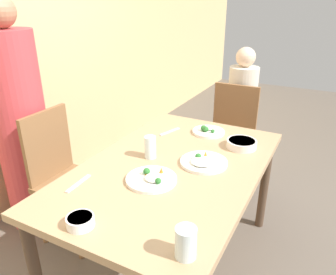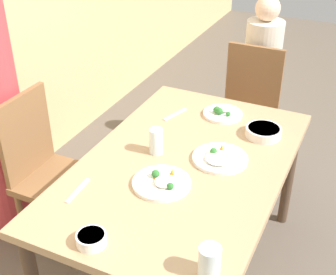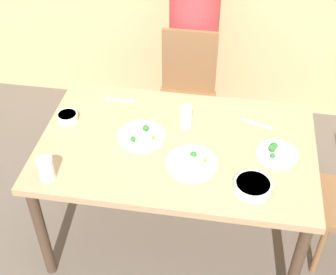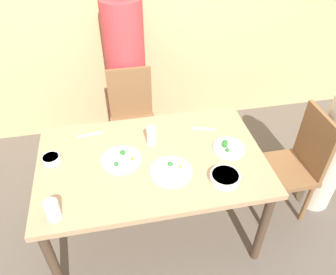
{
  "view_description": "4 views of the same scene",
  "coord_description": "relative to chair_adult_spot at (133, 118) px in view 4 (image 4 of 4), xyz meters",
  "views": [
    {
      "loc": [
        -1.43,
        -0.72,
        1.61
      ],
      "look_at": [
        0.08,
        0.07,
        0.86
      ],
      "focal_mm": 35.0,
      "sensor_mm": 36.0,
      "label": 1
    },
    {
      "loc": [
        -1.69,
        -0.71,
        1.99
      ],
      "look_at": [
        0.0,
        0.08,
        0.86
      ],
      "focal_mm": 50.0,
      "sensor_mm": 36.0,
      "label": 2
    },
    {
      "loc": [
        0.25,
        -1.85,
        2.4
      ],
      "look_at": [
        -0.05,
        0.03,
        0.75
      ],
      "focal_mm": 50.0,
      "sensor_mm": 36.0,
      "label": 3
    },
    {
      "loc": [
        -0.2,
        -1.54,
        2.22
      ],
      "look_at": [
        0.12,
        0.06,
        0.85
      ],
      "focal_mm": 35.0,
      "sensor_mm": 36.0,
      "label": 4
    }
  ],
  "objects": [
    {
      "name": "person_adult",
      "position": [
        -0.0,
        0.34,
        0.25
      ],
      "size": [
        0.35,
        0.35,
        1.62
      ],
      "color": "#C63D42",
      "rests_on": "ground_plane"
    },
    {
      "name": "plate_rice_child",
      "position": [
        0.57,
        -0.81,
        0.26
      ],
      "size": [
        0.22,
        0.22,
        0.06
      ],
      "color": "white",
      "rests_on": "dining_table"
    },
    {
      "name": "chair_adult_spot",
      "position": [
        0.0,
        0.0,
        0.0
      ],
      "size": [
        0.4,
        0.4,
        0.92
      ],
      "color": "brown",
      "rests_on": "ground_plane"
    },
    {
      "name": "bowl_rice_small",
      "position": [
        -0.59,
        -0.71,
        0.27
      ],
      "size": [
        0.12,
        0.12,
        0.04
      ],
      "color": "white",
      "rests_on": "dining_table"
    },
    {
      "name": "person_child",
      "position": [
        1.42,
        -0.8,
        0.06
      ],
      "size": [
        0.26,
        0.26,
        1.21
      ],
      "color": "beige",
      "rests_on": "ground_plane"
    },
    {
      "name": "plate_rice_adult",
      "position": [
        0.14,
        -0.95,
        0.26
      ],
      "size": [
        0.27,
        0.27,
        0.05
      ],
      "color": "white",
      "rests_on": "dining_table"
    },
    {
      "name": "ground_plane",
      "position": [
        0.05,
        -0.8,
        -0.49
      ],
      "size": [
        10.0,
        10.0,
        0.0
      ],
      "primitive_type": "plane",
      "color": "#60564C"
    },
    {
      "name": "dining_table",
      "position": [
        0.05,
        -0.8,
        0.17
      ],
      "size": [
        1.47,
        0.92,
        0.74
      ],
      "color": "tan",
      "rests_on": "ground_plane"
    },
    {
      "name": "glass_water_tall",
      "position": [
        0.07,
        -0.65,
        0.31
      ],
      "size": [
        0.07,
        0.07,
        0.13
      ],
      "color": "silver",
      "rests_on": "dining_table"
    },
    {
      "name": "spoon_steel",
      "position": [
        0.47,
        -0.57,
        0.25
      ],
      "size": [
        0.18,
        0.07,
        0.01
      ],
      "color": "silver",
      "rests_on": "dining_table"
    },
    {
      "name": "plate_noodles",
      "position": [
        -0.15,
        -0.79,
        0.26
      ],
      "size": [
        0.26,
        0.26,
        0.06
      ],
      "color": "white",
      "rests_on": "dining_table"
    },
    {
      "name": "glass_water_short",
      "position": [
        -0.54,
        -1.16,
        0.31
      ],
      "size": [
        0.08,
        0.08,
        0.12
      ],
      "color": "silver",
      "rests_on": "dining_table"
    },
    {
      "name": "fork_steel",
      "position": [
        -0.35,
        -0.47,
        0.25
      ],
      "size": [
        0.18,
        0.03,
        0.01
      ],
      "color": "silver",
      "rests_on": "dining_table"
    },
    {
      "name": "bowl_curry",
      "position": [
        0.45,
        -1.08,
        0.27
      ],
      "size": [
        0.19,
        0.19,
        0.05
      ],
      "color": "silver",
      "rests_on": "dining_table"
    },
    {
      "name": "chair_child_spot",
      "position": [
        1.12,
        -0.8,
        0.0
      ],
      "size": [
        0.4,
        0.4,
        0.92
      ],
      "rotation": [
        0.0,
        0.0,
        -1.57
      ],
      "color": "brown",
      "rests_on": "ground_plane"
    }
  ]
}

